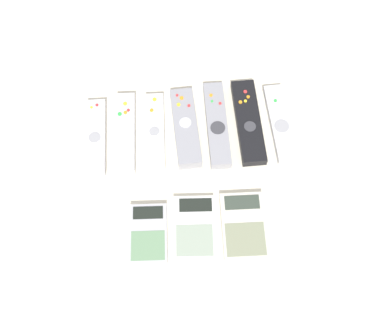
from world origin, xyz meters
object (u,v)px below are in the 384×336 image
Objects in this scene: calculator_2 at (244,225)px; remote_6 at (280,124)px; calculator_1 at (194,227)px; remote_4 at (217,125)px; calculator_0 at (148,233)px; remote_1 at (125,133)px; remote_3 at (186,128)px; remote_0 at (95,138)px; remote_5 at (248,122)px; remote_2 at (155,132)px.

remote_6 is at bearing 66.30° from calculator_2.
remote_6 is 0.30m from calculator_1.
remote_4 is at bearing 99.11° from calculator_2.
remote_4 is 0.14m from remote_6.
calculator_0 is at bearing -144.58° from remote_6.
calculator_2 is at bearing -117.41° from remote_6.
calculator_1 is (-0.20, -0.22, -0.00)m from remote_6.
remote_1 is 0.13m from remote_3.
remote_0 is at bearing 135.14° from calculator_1.
calculator_0 is (-0.30, -0.22, -0.00)m from remote_6.
remote_4 is at bearing 76.64° from calculator_1.
calculator_2 is at bearing 3.15° from calculator_0.
remote_0 is 0.88× the size of remote_4.
remote_0 reaches higher than remote_5.
remote_3 is 0.20m from remote_6.
remote_0 reaches higher than calculator_1.
remote_5 is at bearing 3.10° from remote_0.
remote_1 is 0.25m from calculator_1.
remote_1 is at bearing 179.13° from remote_3.
remote_2 is at bearing -177.60° from remote_3.
remote_5 reaches higher than calculator_0.
calculator_1 is (0.19, -0.22, -0.00)m from remote_0.
remote_5 reaches higher than calculator_1.
remote_5 is (0.07, 0.00, -0.00)m from remote_4.
remote_5 is at bearing 62.50° from calculator_1.
remote_5 is 0.27m from calculator_1.
remote_5 is (0.14, 0.00, -0.00)m from remote_3.
calculator_0 is at bearing -134.79° from remote_5.
calculator_1 is at bearing -134.96° from remote_6.
remote_4 is 1.00× the size of remote_5.
remote_3 is 0.98× the size of remote_6.
remote_6 is (0.33, -0.00, -0.00)m from remote_1.
calculator_0 is at bearing -172.63° from calculator_1.
remote_1 and remote_2 have the same top height.
remote_3 is at bearing 71.13° from calculator_0.
calculator_0 is (0.04, -0.23, -0.00)m from remote_1.
remote_4 reaches higher than remote_0.
remote_2 is at bearing -176.04° from remote_4.
remote_5 is at bearing 169.97° from remote_6.
remote_0 is 0.19m from remote_3.
remote_0 is 0.40m from remote_6.
remote_4 is (0.20, 0.00, -0.00)m from remote_1.
calculator_1 is (0.09, 0.01, -0.00)m from calculator_0.
calculator_1 is at bearing -92.11° from remote_3.
remote_5 is (0.26, 0.01, -0.00)m from remote_1.
remote_3 is at bearing 3.26° from remote_1.
remote_1 is at bearing -178.98° from remote_5.
remote_2 is 0.07m from remote_3.
remote_1 is at bearing -177.88° from remote_4.
remote_1 is 1.02× the size of remote_3.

